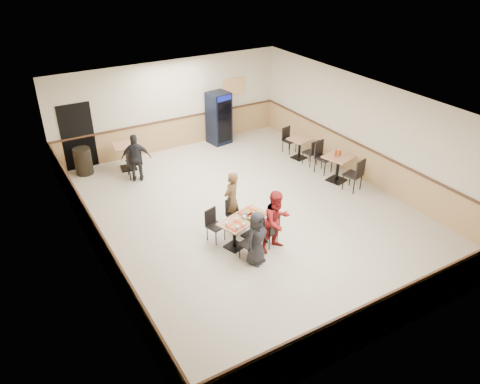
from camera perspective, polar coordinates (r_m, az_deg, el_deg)
ground at (r=12.46m, az=1.04°, el=-2.54°), size 10.00×10.00×0.00m
room_shell at (r=14.95m, az=1.80°, el=5.61°), size 10.00×10.00×10.00m
main_table at (r=11.11m, az=0.40°, el=-4.19°), size 1.36×0.96×0.66m
main_chairs at (r=11.10m, az=0.25°, el=-4.37°), size 1.48×1.71×0.84m
diner_woman_left at (r=10.35m, az=2.05°, el=-5.65°), size 0.74×0.62×1.29m
diner_woman_right at (r=10.74m, az=4.49°, el=-3.55°), size 0.80×0.66×1.52m
diner_man_opposite at (r=11.64m, az=-1.05°, el=-0.85°), size 0.63×0.55×1.45m
lone_diner at (r=14.10m, az=-12.54°, el=4.08°), size 0.93×0.64×1.46m
tabletop_clutter at (r=10.96m, az=0.65°, el=-3.20°), size 1.10×0.78×0.12m
side_table_near at (r=14.12m, az=11.87°, el=3.30°), size 0.92×0.92×0.81m
side_table_near_chair_south at (r=13.71m, az=13.61°, el=2.17°), size 0.58×0.58×1.02m
side_table_near_chair_north at (r=14.56m, az=10.20°, el=4.18°), size 0.58×0.58×1.02m
side_table_far at (r=15.43m, az=7.28°, el=5.68°), size 0.76×0.76×0.69m
side_table_far_chair_south at (r=15.04m, az=8.55°, el=4.86°), size 0.48×0.48×0.88m
side_table_far_chair_north at (r=15.84m, az=6.07°, el=6.31°), size 0.48×0.48×0.88m
condiment_caddy at (r=13.98m, az=11.79°, el=4.67°), size 0.23×0.06×0.20m
back_table at (r=14.99m, az=-13.62°, el=4.66°), size 0.87×0.87×0.81m
back_table_chair_lone at (r=14.43m, az=-12.80°, el=3.67°), size 0.54×0.54×1.02m
pepsi_cooler at (r=16.38m, az=-2.59°, el=9.00°), size 0.78×0.78×1.81m
trash_bin at (r=15.09m, az=-18.57°, el=3.58°), size 0.53×0.53×0.83m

